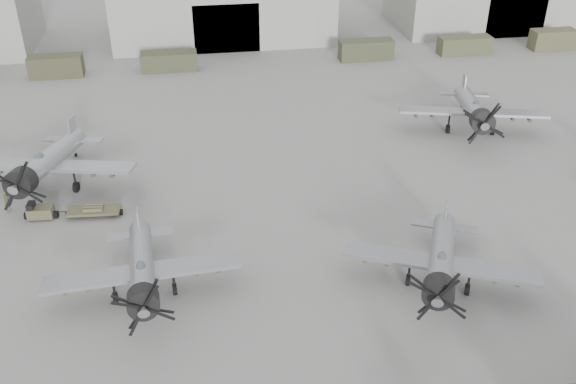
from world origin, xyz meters
name	(u,v)px	position (x,y,z in m)	size (l,w,h in m)	color
hangar_center	(222,3)	(0.00, 61.96, 4.37)	(29.00, 14.80, 8.70)	#9C9C92
support_truck_2	(56,66)	(-19.83, 50.00, 1.21)	(5.93, 2.20, 2.42)	#383925
support_truck_3	(169,61)	(-7.18, 50.00, 1.07)	(6.46, 2.20, 2.14)	#373B27
support_truck_5	(366,50)	(16.38, 50.00, 1.17)	(6.50, 2.20, 2.34)	#393D28
support_truck_6	(464,45)	(28.95, 50.00, 1.07)	(6.48, 2.20, 2.14)	#44472E
support_truck_7	(553,39)	(40.64, 50.00, 1.23)	(5.54, 2.20, 2.45)	#494A30
aircraft_mid_1	(142,271)	(-8.82, 9.26, 2.21)	(12.19, 10.97, 4.87)	gray
aircraft_mid_2	(441,262)	(9.55, 7.18, 2.24)	(12.06, 10.93, 4.93)	gray
aircraft_far_0	(45,164)	(-16.74, 23.80, 2.53)	(13.98, 12.58, 5.55)	#95999D
aircraft_far_1	(474,110)	(20.68, 28.32, 2.48)	(13.71, 12.34, 5.45)	gray
tug_trailer	(61,211)	(-15.32, 19.77, 0.51)	(6.82, 1.78, 1.36)	#4A4831
ground_crew	(7,201)	(-19.41, 21.23, 0.91)	(0.66, 0.44, 1.82)	#4A4830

